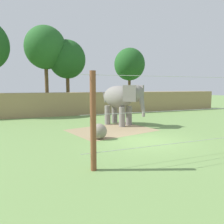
% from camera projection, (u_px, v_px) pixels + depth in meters
% --- Properties ---
extents(ground_plane, '(120.00, 120.00, 0.00)m').
position_uv_depth(ground_plane, '(148.00, 141.00, 12.51)').
color(ground_plane, '#6B8E4C').
extents(dirt_patch, '(6.69, 5.54, 0.01)m').
position_uv_depth(dirt_patch, '(112.00, 130.00, 15.75)').
color(dirt_patch, '#937F5B').
rests_on(dirt_patch, ground).
extents(embankment_wall, '(36.00, 1.80, 2.52)m').
position_uv_depth(embankment_wall, '(87.00, 103.00, 24.88)').
color(embankment_wall, '#997F56').
rests_on(embankment_wall, ground).
extents(elephant, '(2.92, 4.13, 3.31)m').
position_uv_depth(elephant, '(121.00, 99.00, 17.53)').
color(elephant, gray).
rests_on(elephant, ground).
extents(enrichment_ball, '(0.94, 0.94, 0.94)m').
position_uv_depth(enrichment_ball, '(99.00, 131.00, 13.06)').
color(enrichment_ball, gray).
rests_on(enrichment_ball, ground).
extents(cable_fence, '(9.40, 0.23, 3.74)m').
position_uv_depth(cable_fence, '(184.00, 116.00, 9.51)').
color(cable_fence, brown).
rests_on(cable_fence, ground).
extents(tree_far_left, '(4.91, 4.91, 9.33)m').
position_uv_depth(tree_far_left, '(130.00, 64.00, 34.58)').
color(tree_far_left, brown).
rests_on(tree_far_left, ground).
extents(tree_left_of_centre, '(4.94, 4.94, 10.48)m').
position_uv_depth(tree_left_of_centre, '(45.00, 48.00, 26.06)').
color(tree_left_of_centre, brown).
rests_on(tree_left_of_centre, ground).
extents(tree_behind_wall, '(4.61, 4.61, 9.04)m').
position_uv_depth(tree_behind_wall, '(67.00, 60.00, 27.22)').
color(tree_behind_wall, brown).
rests_on(tree_behind_wall, ground).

